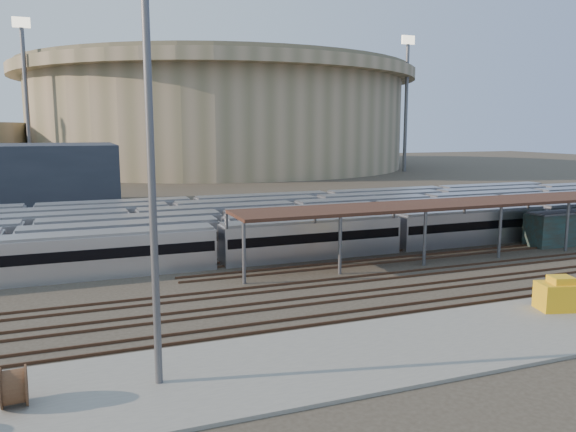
{
  "coord_description": "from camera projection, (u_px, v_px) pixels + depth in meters",
  "views": [
    {
      "loc": [
        -20.45,
        -41.06,
        12.43
      ],
      "look_at": [
        -0.11,
        12.0,
        3.55
      ],
      "focal_mm": 35.0,
      "sensor_mm": 36.0,
      "label": 1
    }
  ],
  "objects": [
    {
      "name": "floodlight_2",
      "position": [
        406.0,
        100.0,
        160.85
      ],
      "size": [
        4.0,
        1.0,
        38.4
      ],
      "color": "#58585D",
      "rests_on": "ground"
    },
    {
      "name": "cable_reel_east",
      "position": [
        14.0,
        387.0,
        24.84
      ],
      "size": [
        1.12,
        1.89,
        1.83
      ],
      "primitive_type": "cylinder",
      "rotation": [
        0.0,
        1.57,
        0.06
      ],
      "color": "brown",
      "rests_on": "apron"
    },
    {
      "name": "yellow_equipment",
      "position": [
        560.0,
        296.0,
        38.19
      ],
      "size": [
        3.35,
        2.58,
        1.85
      ],
      "primitive_type": "cube",
      "rotation": [
        0.0,
        0.0,
        -0.27
      ],
      "color": "gold",
      "rests_on": "apron"
    },
    {
      "name": "stadium",
      "position": [
        219.0,
        116.0,
        182.48
      ],
      "size": [
        124.0,
        124.0,
        32.5
      ],
      "color": "tan",
      "rests_on": "ground"
    },
    {
      "name": "empty_tracks",
      "position": [
        370.0,
        293.0,
        42.4
      ],
      "size": [
        170.0,
        9.62,
        0.18
      ],
      "color": "#4C3323",
      "rests_on": "ground"
    },
    {
      "name": "yard_light_pole",
      "position": [
        152.0,
        188.0,
        25.84
      ],
      "size": [
        0.81,
        0.36,
        18.85
      ],
      "color": "#58585D",
      "rests_on": "apron"
    },
    {
      "name": "apron",
      "position": [
        379.0,
        351.0,
        31.41
      ],
      "size": [
        50.0,
        9.0,
        0.2
      ],
      "primitive_type": "cube",
      "color": "gray",
      "rests_on": "ground"
    },
    {
      "name": "floodlight_3",
      "position": [
        103.0,
        104.0,
        187.91
      ],
      "size": [
        4.0,
        1.0,
        38.4
      ],
      "color": "#58585D",
      "rests_on": "ground"
    },
    {
      "name": "subway_trains",
      "position": [
        247.0,
        224.0,
        62.92
      ],
      "size": [
        129.43,
        23.9,
        3.6
      ],
      "color": "silver",
      "rests_on": "ground"
    },
    {
      "name": "ground",
      "position": [
        340.0,
        278.0,
        47.03
      ],
      "size": [
        420.0,
        420.0,
        0.0
      ],
      "primitive_type": "plane",
      "color": "#383026",
      "rests_on": "ground"
    },
    {
      "name": "inspection_shed",
      "position": [
        516.0,
        202.0,
        57.73
      ],
      "size": [
        60.3,
        6.0,
        5.3
      ],
      "color": "#58585D",
      "rests_on": "ground"
    },
    {
      "name": "floodlight_0",
      "position": [
        26.0,
        94.0,
        134.71
      ],
      "size": [
        4.0,
        1.0,
        38.4
      ],
      "color": "#58585D",
      "rests_on": "ground"
    }
  ]
}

